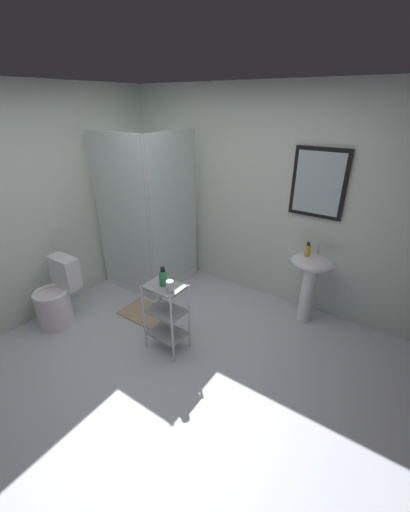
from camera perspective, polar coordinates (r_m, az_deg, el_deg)
name	(u,v)px	position (r m, az deg, el deg)	size (l,w,h in m)	color
ground_plane	(164,372)	(3.22, -7.36, -20.01)	(4.20, 4.20, 0.02)	silver
wall_back	(260,197)	(3.93, 9.80, 10.31)	(4.20, 0.14, 2.50)	silver
wall_left	(25,210)	(3.92, -29.59, 7.14)	(0.10, 4.20, 2.50)	silver
shower_stall	(151,252)	(4.36, -9.62, 0.79)	(0.92, 0.92, 2.00)	white
pedestal_sink	(310,276)	(3.65, 18.34, -3.49)	(0.46, 0.37, 0.81)	white
sink_faucet	(317,249)	(3.63, 19.52, 1.16)	(0.03, 0.03, 0.10)	silver
toilet	(57,298)	(3.94, -25.06, -6.90)	(0.37, 0.49, 0.76)	white
storage_cart	(166,312)	(3.18, -6.98, -9.98)	(0.38, 0.28, 0.74)	silver
hand_soap_bottle	(308,250)	(3.54, 17.92, 1.03)	(0.06, 0.06, 0.15)	gold
body_wash_bottle_green	(163,278)	(2.98, -7.52, -3.87)	(0.08, 0.08, 0.19)	#349857
rinse_cup	(170,286)	(2.89, -6.28, -5.44)	(0.07, 0.07, 0.11)	silver
bath_mat	(146,313)	(3.93, -10.52, -10.06)	(0.60, 0.40, 0.02)	tan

